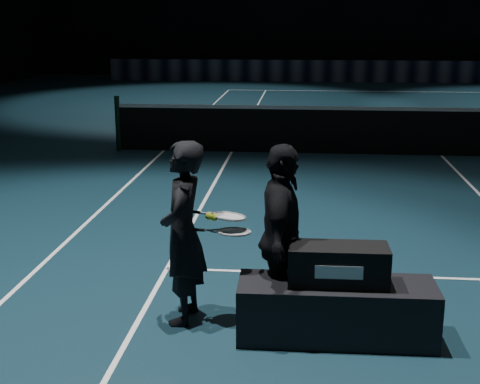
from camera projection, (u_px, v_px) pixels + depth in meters
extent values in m
plane|color=#0D242E|center=(442.00, 157.00, 12.93)|extent=(36.00, 36.00, 0.00)
cylinder|color=black|center=(118.00, 124.00, 13.38)|extent=(0.10, 0.10, 1.10)
cube|color=black|center=(444.00, 134.00, 12.81)|extent=(12.80, 0.02, 0.86)
cube|color=white|center=(446.00, 109.00, 12.70)|extent=(12.80, 0.03, 0.07)
cube|color=black|center=(370.00, 71.00, 27.74)|extent=(22.00, 0.15, 0.90)
cube|color=black|center=(336.00, 311.00, 5.55)|extent=(1.64, 0.57, 0.49)
cube|color=black|center=(338.00, 265.00, 5.44)|extent=(0.82, 0.36, 0.33)
cube|color=white|center=(339.00, 273.00, 5.27)|extent=(0.38, 0.01, 0.11)
imported|color=black|center=(183.00, 233.00, 5.75)|extent=(0.41, 0.61, 1.61)
imported|color=black|center=(281.00, 238.00, 5.62)|extent=(0.40, 0.95, 1.61)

